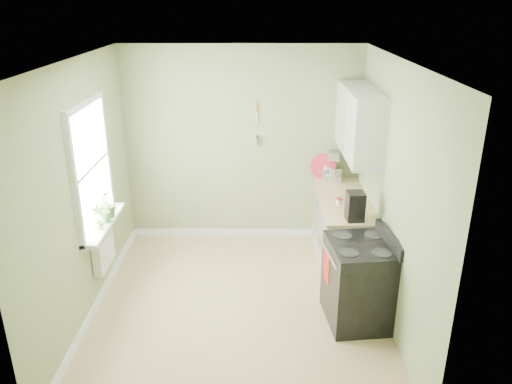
{
  "coord_description": "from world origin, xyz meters",
  "views": [
    {
      "loc": [
        0.22,
        -4.76,
        3.25
      ],
      "look_at": [
        0.19,
        0.55,
        1.17
      ],
      "focal_mm": 35.0,
      "sensor_mm": 36.0,
      "label": 1
    }
  ],
  "objects_px": {
    "stove": "(359,282)",
    "stand_mixer": "(335,165)",
    "coffee_maker": "(355,207)",
    "kettle": "(326,172)"
  },
  "relations": [
    {
      "from": "stand_mixer",
      "to": "kettle",
      "type": "distance_m",
      "value": 0.16
    },
    {
      "from": "kettle",
      "to": "coffee_maker",
      "type": "height_order",
      "value": "coffee_maker"
    },
    {
      "from": "stove",
      "to": "stand_mixer",
      "type": "bearing_deg",
      "value": 90.25
    },
    {
      "from": "stove",
      "to": "kettle",
      "type": "relative_size",
      "value": 5.26
    },
    {
      "from": "coffee_maker",
      "to": "stove",
      "type": "bearing_deg",
      "value": -91.93
    },
    {
      "from": "stove",
      "to": "stand_mixer",
      "type": "height_order",
      "value": "stand_mixer"
    },
    {
      "from": "kettle",
      "to": "stove",
      "type": "bearing_deg",
      "value": -86.1
    },
    {
      "from": "stove",
      "to": "stand_mixer",
      "type": "distance_m",
      "value": 2.07
    },
    {
      "from": "kettle",
      "to": "coffee_maker",
      "type": "relative_size",
      "value": 0.59
    },
    {
      "from": "stove",
      "to": "coffee_maker",
      "type": "xyz_separation_m",
      "value": [
        0.02,
        0.58,
        0.61
      ]
    }
  ]
}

